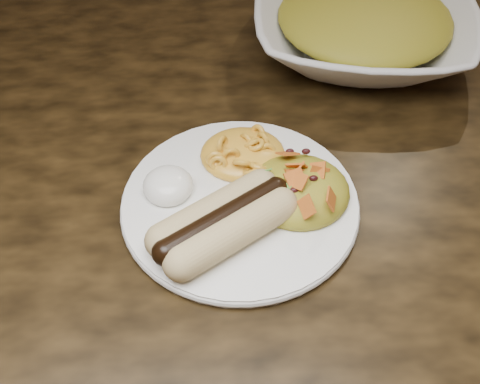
{
  "coord_description": "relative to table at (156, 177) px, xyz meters",
  "views": [
    {
      "loc": [
        0.07,
        -0.51,
        1.19
      ],
      "look_at": [
        0.1,
        -0.14,
        0.77
      ],
      "focal_mm": 42.0,
      "sensor_mm": 36.0,
      "label": 1
    }
  ],
  "objects": [
    {
      "name": "table",
      "position": [
        0.0,
        0.0,
        0.0
      ],
      "size": [
        1.6,
        0.9,
        0.75
      ],
      "color": "#3A2711",
      "rests_on": "floor"
    },
    {
      "name": "taco_salad",
      "position": [
        0.16,
        -0.14,
        0.12
      ],
      "size": [
        0.1,
        0.1,
        0.05
      ],
      "rotation": [
        0.0,
        0.0,
        -0.02
      ],
      "color": "#BA7913",
      "rests_on": "plate"
    },
    {
      "name": "plate",
      "position": [
        0.1,
        -0.14,
        0.1
      ],
      "size": [
        0.28,
        0.28,
        0.01
      ],
      "primitive_type": "cylinder",
      "rotation": [
        0.0,
        0.0,
        0.16
      ],
      "color": "white",
      "rests_on": "table"
    },
    {
      "name": "sour_cream",
      "position": [
        0.03,
        -0.12,
        0.12
      ],
      "size": [
        0.06,
        0.06,
        0.03
      ],
      "primitive_type": "ellipsoid",
      "rotation": [
        0.0,
        0.0,
        -0.26
      ],
      "color": "white",
      "rests_on": "plate"
    },
    {
      "name": "bowl_filling",
      "position": [
        0.28,
        0.13,
        0.14
      ],
      "size": [
        0.29,
        0.29,
        0.06
      ],
      "primitive_type": "ellipsoid",
      "rotation": [
        0.0,
        0.0,
        0.32
      ],
      "color": "#BA7913",
      "rests_on": "serving_bowl"
    },
    {
      "name": "mac_and_cheese",
      "position": [
        0.11,
        -0.08,
        0.12
      ],
      "size": [
        0.1,
        0.09,
        0.04
      ],
      "primitive_type": "ellipsoid",
      "rotation": [
        0.0,
        0.0,
        0.09
      ],
      "color": "#CC7F34",
      "rests_on": "plate"
    },
    {
      "name": "serving_bowl",
      "position": [
        0.28,
        0.13,
        0.13
      ],
      "size": [
        0.34,
        0.34,
        0.07
      ],
      "primitive_type": "imported",
      "rotation": [
        0.0,
        0.0,
        -0.19
      ],
      "color": "white",
      "rests_on": "table"
    },
    {
      "name": "hotdog",
      "position": [
        0.08,
        -0.18,
        0.12
      ],
      "size": [
        0.12,
        0.12,
        0.03
      ],
      "rotation": [
        0.0,
        0.0,
        0.56
      ],
      "color": "tan",
      "rests_on": "plate"
    }
  ]
}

